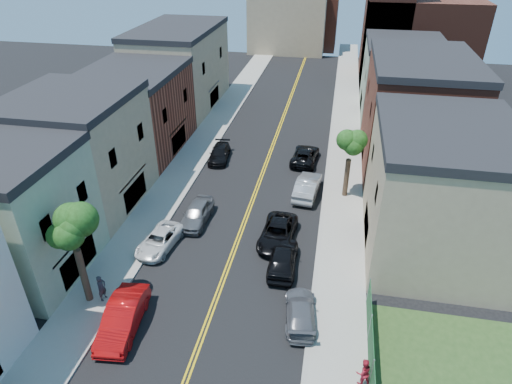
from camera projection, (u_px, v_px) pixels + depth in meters
The scene contains 27 objects.
sidewalk_left at pixel (205, 137), 50.05m from camera, with size 3.20×100.00×0.15m, color gray.
sidewalk_right at pixel (346, 148), 47.52m from camera, with size 3.20×100.00×0.15m, color gray.
curb_left at pixel (220, 138), 49.77m from camera, with size 0.30×100.00×0.15m, color gray.
curb_right at pixel (330, 147), 47.80m from camera, with size 0.30×100.00×0.15m, color gray.
bldg_left_palegrn at pixel (7, 218), 28.68m from camera, with size 9.00×8.00×8.50m, color gray.
bldg_left_tan_near at pixel (79, 155), 36.12m from camera, with size 9.00×10.00×9.00m, color #998466.
bldg_left_brick at pixel (136, 113), 45.64m from camera, with size 9.00×12.00×8.00m, color brown.
bldg_left_tan_far at pixel (180, 69), 57.03m from camera, with size 9.00×16.00×9.50m, color #998466.
bldg_right_tan at pixel (437, 194), 30.79m from camera, with size 9.00×12.00×9.00m, color #998466.
bldg_right_brick at pixel (415, 116), 42.32m from camera, with size 9.00×14.00×10.00m, color brown.
bldg_right_palegrn at pixel (401, 81), 54.49m from camera, with size 9.00×12.00×8.50m, color gray.
church at pixel (411, 32), 65.25m from camera, with size 16.20×14.20×22.60m.
backdrop_left at pixel (288, 19), 81.71m from camera, with size 14.00×8.00×12.00m, color #998466.
backdrop_center at pixel (311, 21), 84.95m from camera, with size 10.00×8.00×10.00m, color brown.
tree_left_mid at pixel (68, 215), 24.82m from camera, with size 5.20×5.20×9.29m.
tree_right_far at pixel (352, 137), 36.17m from camera, with size 4.40×4.40×8.03m.
red_sedan at pixel (123, 318), 25.83m from camera, with size 1.82×5.23×1.72m, color #BE0C0D.
white_pickup at pixel (159, 240), 32.57m from camera, with size 2.13×4.61×1.28m, color silver.
grey_car_left at pixel (197, 213), 35.37m from camera, with size 1.90×4.71×1.61m, color #56585D.
black_car_left at pixel (219, 154), 45.01m from camera, with size 1.88×4.63×1.34m, color black.
grey_car_right at pixel (301, 312), 26.52m from camera, with size 1.83×4.50×1.30m, color #5B5C63.
black_car_right at pixel (283, 258), 30.56m from camera, with size 1.93×4.80×1.64m, color black.
silver_car_right at pixel (307, 186), 38.96m from camera, with size 1.82×5.22×1.72m, color #9C9EA3.
dark_car_right_far at pixel (305, 155), 44.59m from camera, with size 2.39×5.19×1.44m, color black.
black_suv_lane at pixel (278, 233), 33.19m from camera, with size 2.44×5.29×1.47m, color black.
pedestrian_left at pixel (102, 288), 27.66m from camera, with size 0.67×0.44×1.84m, color #2A2931.
pedestrian_right at pixel (363, 372), 22.50m from camera, with size 0.83×0.65×1.71m, color #A6192B.
Camera 1 is at (6.41, -4.22, 20.52)m, focal length 30.86 mm.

